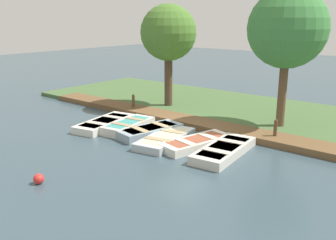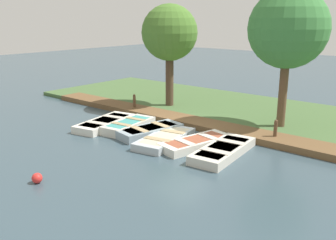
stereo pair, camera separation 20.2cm
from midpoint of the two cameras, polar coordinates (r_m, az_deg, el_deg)
ground_plane at (r=16.33m, az=1.94°, el=-2.15°), size 80.00×80.00×0.00m
shore_bank at (r=20.34m, az=10.63°, el=1.44°), size 8.00×24.00×0.21m
dock_walkway at (r=17.49m, az=5.06°, el=-0.55°), size 1.35×19.69×0.27m
rowboat_0 at (r=17.60m, az=-9.23°, el=-0.45°), size 3.38×1.81×0.35m
rowboat_1 at (r=16.97m, az=-5.68°, el=-0.83°), size 2.82×1.42×0.41m
rowboat_2 at (r=16.14m, az=-2.39°, el=-1.65°), size 3.07×1.68×0.39m
rowboat_3 at (r=15.19m, az=-0.07°, el=-2.87°), size 3.29×1.78×0.33m
rowboat_4 at (r=14.74m, az=4.69°, el=-3.47°), size 3.25×1.77×0.34m
rowboat_5 at (r=14.01m, az=8.83°, el=-4.59°), size 3.41×1.53×0.36m
mooring_post_near at (r=20.07m, az=-4.85°, el=2.59°), size 0.15×0.15×0.97m
mooring_post_far at (r=15.72m, az=16.39°, el=-1.63°), size 0.15×0.15×0.97m
buoy at (r=12.24m, az=-18.88°, el=-8.37°), size 0.32×0.32×0.32m
park_tree_far_left at (r=20.23m, az=0.54°, el=13.03°), size 2.97×2.97×5.62m
park_tree_left at (r=16.90m, az=18.17°, el=13.01°), size 3.37×3.37×6.15m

